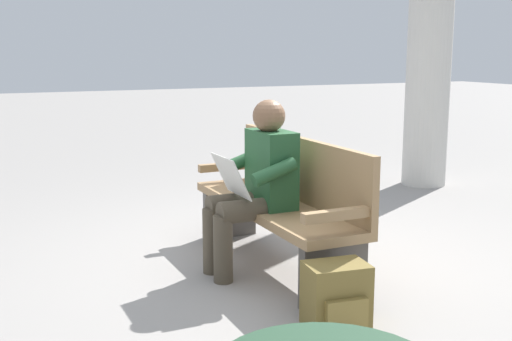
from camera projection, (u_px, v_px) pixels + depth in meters
The scene contains 5 objects.
ground_plane at pixel (273, 265), 4.57m from camera, with size 40.00×40.00×0.00m, color gray.
bench_near at pixel (283, 201), 4.52m from camera, with size 1.80×0.49×0.90m.
person_seated at pixel (256, 182), 4.33m from camera, with size 0.57×0.57×1.18m.
backpack at pixel (337, 296), 3.52m from camera, with size 0.31×0.37×0.36m.
support_pillar at pixel (431, 26), 6.98m from camera, with size 0.48×0.48×3.50m, color beige.
Camera 1 is at (-3.91, 1.95, 1.51)m, focal length 45.21 mm.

